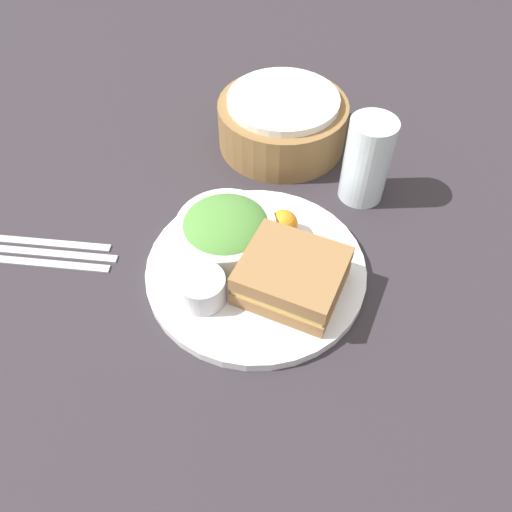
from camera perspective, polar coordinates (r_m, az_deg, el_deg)
ground_plane at (r=0.67m, az=0.00°, el=-1.87°), size 4.00×4.00×0.00m
plate at (r=0.66m, az=0.00°, el=-1.49°), size 0.29×0.29×0.01m
sandwich at (r=0.62m, az=4.12°, el=-2.29°), size 0.14×0.12×0.05m
salad_bowl at (r=0.66m, az=-3.44°, el=2.87°), size 0.13×0.13×0.06m
dressing_cup at (r=0.61m, az=-6.13°, el=-3.74°), size 0.06×0.06×0.04m
orange_wedge at (r=0.68m, az=3.13°, el=3.64°), size 0.04×0.04×0.04m
drink_glass at (r=0.74m, az=12.55°, el=10.61°), size 0.07×0.07×0.13m
bread_basket at (r=0.84m, az=3.03°, el=15.08°), size 0.21×0.21×0.09m
fork at (r=0.74m, az=-23.64°, el=-0.65°), size 0.20×0.04×0.01m
knife at (r=0.75m, az=-23.15°, el=0.41°), size 0.21×0.05×0.01m
spoon at (r=0.76m, az=-22.67°, el=1.45°), size 0.18×0.04×0.01m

